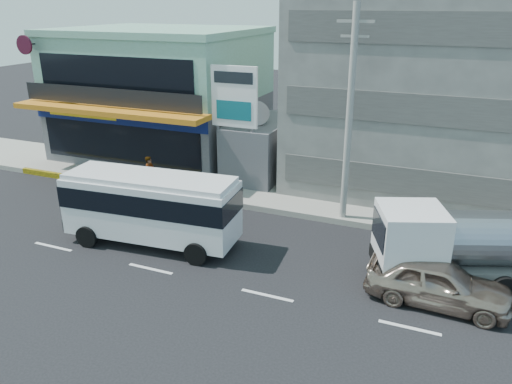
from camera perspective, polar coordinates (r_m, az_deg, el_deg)
ground at (r=20.55m, az=-11.96°, el=-8.60°), size 120.00×120.00×0.00m
sidewalk at (r=26.54m, az=8.79°, el=-1.03°), size 70.00×5.00×0.30m
shop_building at (r=34.51m, az=-10.61°, el=10.64°), size 12.40×11.70×8.00m
concrete_building at (r=29.66m, az=21.98°, el=13.75°), size 16.00×12.00×14.00m
gap_structure at (r=29.71m, az=0.77°, el=4.89°), size 3.00×6.00×3.50m
satellite_dish at (r=28.35m, az=0.03°, el=7.91°), size 1.50×1.50×0.15m
billboard at (r=26.65m, az=-2.49°, el=10.02°), size 2.60×0.18×6.90m
utility_pole_near at (r=22.90m, az=10.62°, el=8.43°), size 1.60×0.30×10.00m
minibus at (r=21.81m, az=-11.91°, el=-1.31°), size 7.70×3.14×3.15m
sedan at (r=18.73m, az=20.08°, el=-9.67°), size 4.99×2.17×1.67m
tanker_truck at (r=20.04m, az=23.64°, el=-5.58°), size 7.97×4.81×3.03m
motorcycle_rider at (r=26.91m, az=-11.88°, el=0.59°), size 1.96×0.76×2.48m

